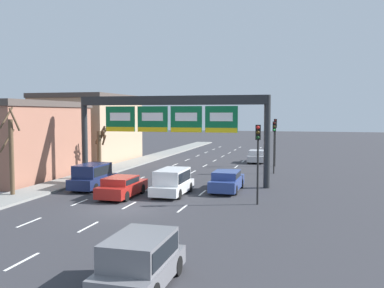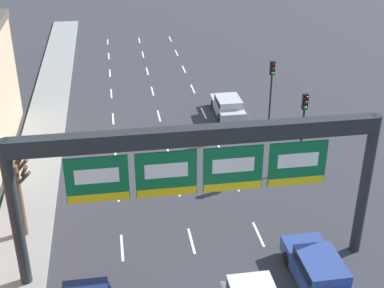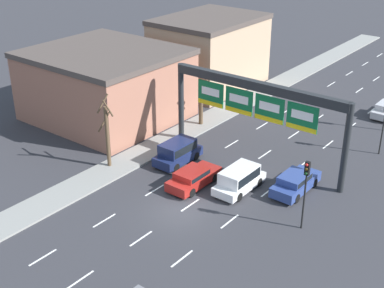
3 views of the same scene
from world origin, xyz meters
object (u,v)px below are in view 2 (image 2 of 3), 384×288
at_px(sign_gantry, 199,160).
at_px(car_blue, 319,270).
at_px(traffic_light_far_end, 272,82).
at_px(car_silver, 228,105).
at_px(traffic_light_near_gantry, 304,117).
at_px(tree_bare_closest, 19,192).

distance_m(sign_gantry, car_blue, 6.94).
bearing_deg(traffic_light_far_end, car_silver, 125.38).
distance_m(sign_gantry, traffic_light_near_gantry, 10.92).
relative_size(car_silver, tree_bare_closest, 0.99).
height_order(car_blue, traffic_light_near_gantry, traffic_light_near_gantry).
bearing_deg(traffic_light_far_end, car_blue, -98.69).
xyz_separation_m(sign_gantry, traffic_light_near_gantry, (7.39, 7.79, -2.00)).
bearing_deg(traffic_light_near_gantry, car_silver, 106.00).
xyz_separation_m(sign_gantry, tree_bare_closest, (-7.85, 3.63, -2.97)).
relative_size(car_blue, traffic_light_far_end, 0.93).
relative_size(sign_gantry, traffic_light_far_end, 3.11).
distance_m(car_blue, traffic_light_near_gantry, 10.44).
height_order(traffic_light_far_end, tree_bare_closest, traffic_light_far_end).
height_order(sign_gantry, car_blue, sign_gantry).
xyz_separation_m(traffic_light_near_gantry, tree_bare_closest, (-15.24, -4.16, -0.97)).
bearing_deg(car_silver, sign_gantry, -106.94).
height_order(car_blue, car_silver, car_blue).
height_order(traffic_light_near_gantry, tree_bare_closest, traffic_light_near_gantry).
bearing_deg(traffic_light_far_end, sign_gantry, -118.31).
distance_m(traffic_light_near_gantry, tree_bare_closest, 15.83).
bearing_deg(sign_gantry, car_silver, 73.06).
relative_size(sign_gantry, car_blue, 3.33).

